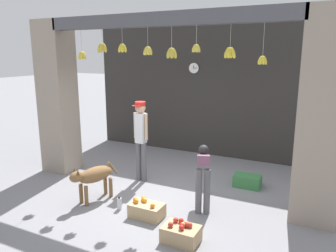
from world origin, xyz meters
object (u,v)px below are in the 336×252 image
(water_bottle, at_px, (119,203))
(wall_clock, at_px, (194,68))
(fruit_crate_apples, at_px, (181,233))
(produce_box_green, at_px, (247,181))
(worker_stooping, at_px, (203,171))
(fruit_crate_oranges, at_px, (147,210))
(dog, at_px, (93,176))
(shopkeeper, at_px, (141,134))

(water_bottle, height_order, wall_clock, wall_clock)
(fruit_crate_apples, distance_m, produce_box_green, 2.48)
(worker_stooping, bearing_deg, water_bottle, -170.99)
(fruit_crate_oranges, height_order, fruit_crate_apples, fruit_crate_apples)
(dog, relative_size, shopkeeper, 0.59)
(dog, distance_m, fruit_crate_oranges, 1.24)
(shopkeeper, relative_size, fruit_crate_oranges, 3.07)
(fruit_crate_apples, height_order, wall_clock, wall_clock)
(dog, height_order, shopkeeper, shopkeeper)
(dog, height_order, worker_stooping, worker_stooping)
(produce_box_green, bearing_deg, water_bottle, -131.72)
(worker_stooping, distance_m, fruit_crate_oranges, 1.17)
(shopkeeper, bearing_deg, fruit_crate_apples, 138.95)
(water_bottle, bearing_deg, fruit_crate_apples, -17.77)
(shopkeeper, relative_size, water_bottle, 7.39)
(fruit_crate_oranges, height_order, water_bottle, fruit_crate_oranges)
(fruit_crate_oranges, relative_size, fruit_crate_apples, 1.05)
(dog, xyz_separation_m, fruit_crate_apples, (2.01, -0.53, -0.35))
(fruit_crate_apples, distance_m, water_bottle, 1.46)
(fruit_crate_oranges, distance_m, fruit_crate_apples, 0.92)
(fruit_crate_oranges, bearing_deg, wall_clock, 100.49)
(produce_box_green, bearing_deg, worker_stooping, -111.29)
(water_bottle, bearing_deg, worker_stooping, 29.23)
(shopkeeper, xyz_separation_m, fruit_crate_apples, (1.73, -1.78, -0.89))
(worker_stooping, height_order, fruit_crate_oranges, worker_stooping)
(worker_stooping, height_order, wall_clock, wall_clock)
(fruit_crate_apples, relative_size, wall_clock, 1.86)
(worker_stooping, relative_size, fruit_crate_oranges, 1.85)
(shopkeeper, xyz_separation_m, worker_stooping, (1.63, -0.62, -0.34))
(dog, bearing_deg, fruit_crate_apples, 92.29)
(worker_stooping, bearing_deg, shopkeeper, 139.07)
(shopkeeper, height_order, wall_clock, wall_clock)
(worker_stooping, distance_m, produce_box_green, 1.49)
(dog, relative_size, wall_clock, 3.53)
(dog, distance_m, shopkeeper, 1.39)
(worker_stooping, relative_size, wall_clock, 3.61)
(dog, distance_m, wall_clock, 4.09)
(wall_clock, bearing_deg, worker_stooping, -64.78)
(dog, distance_m, water_bottle, 0.73)
(fruit_crate_apples, bearing_deg, shopkeeper, 134.24)
(fruit_crate_oranges, height_order, wall_clock, wall_clock)
(shopkeeper, distance_m, fruit_crate_apples, 2.64)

